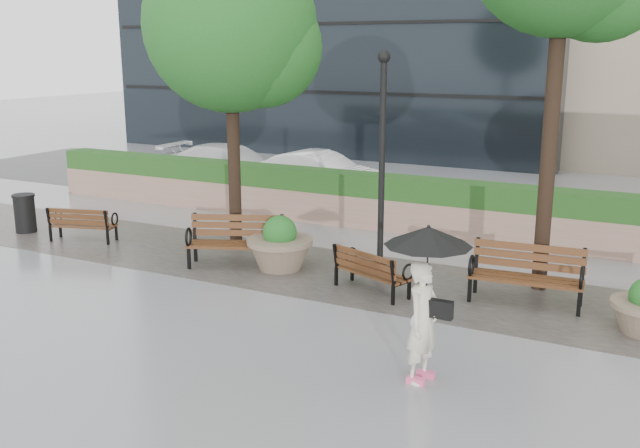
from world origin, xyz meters
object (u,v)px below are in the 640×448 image
at_px(planter_left, 280,249).
at_px(car_right, 320,174).
at_px(bench_2, 371,280).
at_px(trash_bin, 25,214).
at_px(bench_1, 236,252).
at_px(bench_3, 525,288).
at_px(car_left, 231,166).
at_px(bench_0, 83,231).
at_px(lamppost, 382,180).
at_px(pedestrian, 425,289).

height_order(planter_left, car_right, car_right).
relative_size(bench_2, trash_bin, 1.82).
xyz_separation_m(bench_1, bench_3, (5.80, 0.44, -0.00)).
bearing_deg(car_left, bench_3, -124.27).
bearing_deg(trash_bin, bench_0, 0.27).
xyz_separation_m(trash_bin, car_left, (1.21, 7.21, 0.24)).
relative_size(bench_3, car_left, 0.42).
distance_m(bench_3, lamppost, 3.33).
relative_size(bench_3, trash_bin, 2.22).
bearing_deg(bench_1, bench_2, -26.81).
bearing_deg(bench_1, lamppost, -8.37).
height_order(bench_1, pedestrian, pedestrian).
relative_size(bench_2, car_right, 0.40).
distance_m(planter_left, lamppost, 2.55).
xyz_separation_m(bench_0, lamppost, (7.23, 0.70, 1.69)).
bearing_deg(car_right, planter_left, -153.58).
bearing_deg(trash_bin, bench_2, -1.62).
relative_size(bench_3, pedestrian, 0.93).
height_order(bench_0, car_right, car_right).
bearing_deg(car_right, lamppost, -139.14).
height_order(planter_left, lamppost, lamppost).
relative_size(bench_2, pedestrian, 0.76).
xyz_separation_m(bench_2, pedestrian, (2.03, -2.99, 1.06)).
bearing_deg(bench_1, car_right, 81.47).
height_order(bench_2, pedestrian, pedestrian).
distance_m(bench_1, car_left, 8.81).
relative_size(bench_2, lamppost, 0.37).
bearing_deg(lamppost, car_right, 125.51).
distance_m(bench_1, car_right, 7.64).
xyz_separation_m(bench_1, bench_2, (3.15, -0.24, -0.07)).
bearing_deg(pedestrian, bench_2, 46.18).
bearing_deg(planter_left, lamppost, 13.71).
height_order(bench_3, car_left, car_left).
bearing_deg(car_left, trash_bin, 168.39).
height_order(bench_1, car_left, car_left).
distance_m(bench_0, bench_1, 4.32).
relative_size(trash_bin, lamppost, 0.21).
height_order(car_left, pedestrian, pedestrian).
bearing_deg(bench_2, lamppost, -55.72).
height_order(bench_0, trash_bin, trash_bin).
bearing_deg(planter_left, bench_1, -164.87).
height_order(bench_0, bench_3, bench_3).
bearing_deg(car_left, bench_1, -147.42).
height_order(bench_2, trash_bin, trash_bin).
relative_size(trash_bin, car_right, 0.22).
height_order(bench_1, lamppost, lamppost).
bearing_deg(bench_3, bench_0, 177.76).
relative_size(car_right, pedestrian, 1.90).
relative_size(planter_left, car_left, 0.28).
bearing_deg(trash_bin, lamppost, 4.42).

